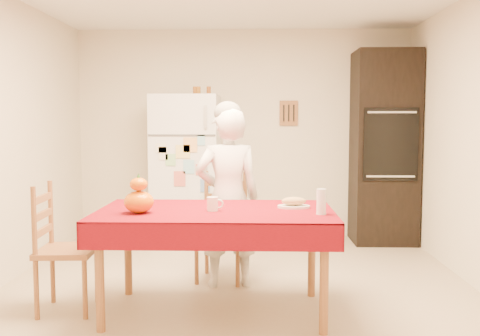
{
  "coord_description": "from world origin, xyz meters",
  "views": [
    {
      "loc": [
        0.16,
        -4.26,
        1.4
      ],
      "look_at": [
        0.02,
        0.2,
        1.01
      ],
      "focal_mm": 40.0,
      "sensor_mm": 36.0,
      "label": 1
    }
  ],
  "objects_px": {
    "bread_plate": "(294,207)",
    "chair_left": "(58,243)",
    "pumpkin_lower": "(139,202)",
    "chair_far": "(223,222)",
    "dining_table": "(216,219)",
    "wine_glass": "(321,202)",
    "seated_woman": "(228,198)",
    "coffee_mug": "(212,204)",
    "refrigerator": "(186,169)",
    "oven_cabinet": "(384,148)"
  },
  "relations": [
    {
      "from": "bread_plate",
      "to": "chair_left",
      "type": "bearing_deg",
      "value": -176.52
    },
    {
      "from": "pumpkin_lower",
      "to": "chair_left",
      "type": "bearing_deg",
      "value": 166.76
    },
    {
      "from": "chair_far",
      "to": "pumpkin_lower",
      "type": "height_order",
      "value": "chair_far"
    },
    {
      "from": "dining_table",
      "to": "pumpkin_lower",
      "type": "xyz_separation_m",
      "value": [
        -0.52,
        -0.15,
        0.15
      ]
    },
    {
      "from": "chair_far",
      "to": "bread_plate",
      "type": "bearing_deg",
      "value": -43.52
    },
    {
      "from": "wine_glass",
      "to": "chair_left",
      "type": "bearing_deg",
      "value": 175.06
    },
    {
      "from": "seated_woman",
      "to": "coffee_mug",
      "type": "xyz_separation_m",
      "value": [
        -0.07,
        -0.7,
        0.06
      ]
    },
    {
      "from": "dining_table",
      "to": "pumpkin_lower",
      "type": "height_order",
      "value": "pumpkin_lower"
    },
    {
      "from": "refrigerator",
      "to": "pumpkin_lower",
      "type": "relative_size",
      "value": 8.16
    },
    {
      "from": "seated_woman",
      "to": "pumpkin_lower",
      "type": "xyz_separation_m",
      "value": [
        -0.58,
        -0.8,
        0.08
      ]
    },
    {
      "from": "oven_cabinet",
      "to": "wine_glass",
      "type": "relative_size",
      "value": 12.5
    },
    {
      "from": "chair_far",
      "to": "wine_glass",
      "type": "height_order",
      "value": "chair_far"
    },
    {
      "from": "refrigerator",
      "to": "dining_table",
      "type": "xyz_separation_m",
      "value": [
        0.52,
        -2.32,
        -0.16
      ]
    },
    {
      "from": "refrigerator",
      "to": "coffee_mug",
      "type": "bearing_deg",
      "value": -78.12
    },
    {
      "from": "dining_table",
      "to": "seated_woman",
      "type": "height_order",
      "value": "seated_woman"
    },
    {
      "from": "refrigerator",
      "to": "wine_glass",
      "type": "xyz_separation_m",
      "value": [
        1.26,
        -2.49,
        -0.0
      ]
    },
    {
      "from": "oven_cabinet",
      "to": "chair_far",
      "type": "height_order",
      "value": "oven_cabinet"
    },
    {
      "from": "oven_cabinet",
      "to": "wine_glass",
      "type": "xyz_separation_m",
      "value": [
        -1.02,
        -2.53,
        -0.25
      ]
    },
    {
      "from": "seated_woman",
      "to": "pumpkin_lower",
      "type": "distance_m",
      "value": 0.99
    },
    {
      "from": "refrigerator",
      "to": "wine_glass",
      "type": "height_order",
      "value": "refrigerator"
    },
    {
      "from": "chair_far",
      "to": "coffee_mug",
      "type": "xyz_separation_m",
      "value": [
        -0.02,
        -0.91,
        0.3
      ]
    },
    {
      "from": "chair_far",
      "to": "seated_woman",
      "type": "bearing_deg",
      "value": -66.41
    },
    {
      "from": "refrigerator",
      "to": "wine_glass",
      "type": "relative_size",
      "value": 9.66
    },
    {
      "from": "chair_left",
      "to": "seated_woman",
      "type": "xyz_separation_m",
      "value": [
        1.22,
        0.65,
        0.25
      ]
    },
    {
      "from": "oven_cabinet",
      "to": "chair_left",
      "type": "xyz_separation_m",
      "value": [
        -2.92,
        -2.37,
        -0.59
      ]
    },
    {
      "from": "chair_left",
      "to": "coffee_mug",
      "type": "height_order",
      "value": "chair_left"
    },
    {
      "from": "refrigerator",
      "to": "seated_woman",
      "type": "relative_size",
      "value": 1.13
    },
    {
      "from": "dining_table",
      "to": "bread_plate",
      "type": "relative_size",
      "value": 7.08
    },
    {
      "from": "dining_table",
      "to": "chair_left",
      "type": "relative_size",
      "value": 1.79
    },
    {
      "from": "refrigerator",
      "to": "chair_left",
      "type": "bearing_deg",
      "value": -105.53
    },
    {
      "from": "refrigerator",
      "to": "chair_far",
      "type": "xyz_separation_m",
      "value": [
        0.52,
        -1.45,
        -0.34
      ]
    },
    {
      "from": "oven_cabinet",
      "to": "bread_plate",
      "type": "bearing_deg",
      "value": -117.76
    },
    {
      "from": "chair_left",
      "to": "pumpkin_lower",
      "type": "bearing_deg",
      "value": -106.65
    },
    {
      "from": "oven_cabinet",
      "to": "pumpkin_lower",
      "type": "distance_m",
      "value": 3.41
    },
    {
      "from": "chair_far",
      "to": "coffee_mug",
      "type": "relative_size",
      "value": 9.5
    },
    {
      "from": "refrigerator",
      "to": "chair_far",
      "type": "height_order",
      "value": "refrigerator"
    },
    {
      "from": "pumpkin_lower",
      "to": "bread_plate",
      "type": "distance_m",
      "value": 1.13
    },
    {
      "from": "chair_far",
      "to": "wine_glass",
      "type": "bearing_deg",
      "value": -44.74
    },
    {
      "from": "bread_plate",
      "to": "refrigerator",
      "type": "bearing_deg",
      "value": 116.18
    },
    {
      "from": "dining_table",
      "to": "coffee_mug",
      "type": "xyz_separation_m",
      "value": [
        -0.02,
        -0.05,
        0.12
      ]
    },
    {
      "from": "wine_glass",
      "to": "dining_table",
      "type": "bearing_deg",
      "value": 167.5
    },
    {
      "from": "refrigerator",
      "to": "seated_woman",
      "type": "xyz_separation_m",
      "value": [
        0.57,
        -1.67,
        -0.1
      ]
    },
    {
      "from": "chair_left",
      "to": "pumpkin_lower",
      "type": "xyz_separation_m",
      "value": [
        0.64,
        -0.15,
        0.33
      ]
    },
    {
      "from": "oven_cabinet",
      "to": "chair_left",
      "type": "relative_size",
      "value": 2.32
    },
    {
      "from": "oven_cabinet",
      "to": "wine_glass",
      "type": "distance_m",
      "value": 2.74
    },
    {
      "from": "oven_cabinet",
      "to": "wine_glass",
      "type": "height_order",
      "value": "oven_cabinet"
    },
    {
      "from": "pumpkin_lower",
      "to": "wine_glass",
      "type": "distance_m",
      "value": 1.27
    },
    {
      "from": "pumpkin_lower",
      "to": "seated_woman",
      "type": "bearing_deg",
      "value": 54.03
    },
    {
      "from": "coffee_mug",
      "to": "wine_glass",
      "type": "height_order",
      "value": "wine_glass"
    },
    {
      "from": "oven_cabinet",
      "to": "dining_table",
      "type": "relative_size",
      "value": 1.29
    }
  ]
}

